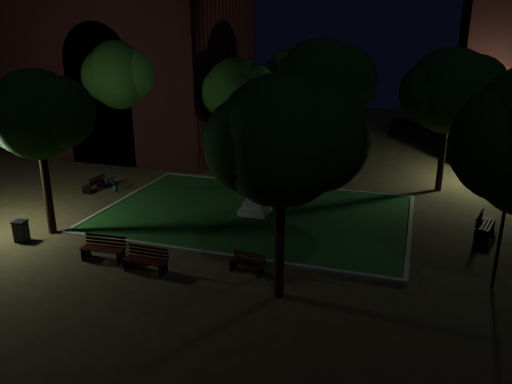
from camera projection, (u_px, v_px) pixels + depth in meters
ground at (242, 229)px, 23.69m from camera, size 80.00×80.00×0.00m
lawn at (255, 214)px, 25.48m from camera, size 15.00×10.00×0.08m
lawn_kerb at (255, 213)px, 25.47m from camera, size 15.40×10.40×0.12m
monument at (255, 197)px, 25.19m from camera, size 1.40×1.40×3.20m
building_main at (108, 51)px, 38.48m from camera, size 20.00×12.00×15.00m
tree_west at (38, 115)px, 21.47m from camera, size 4.80×3.92×7.48m
tree_north_wl at (238, 90)px, 32.36m from camera, size 5.02×4.09×7.26m
tree_north_er at (322, 82)px, 27.92m from camera, size 5.93×4.84×8.60m
tree_ne at (452, 91)px, 27.45m from camera, size 5.79×4.73×8.14m
tree_se at (284, 141)px, 15.98m from camera, size 5.32×4.34×7.79m
tree_nw at (125, 74)px, 33.06m from camera, size 5.86×4.78×8.53m
tree_far_north at (294, 81)px, 33.49m from camera, size 5.24×4.28×7.80m
lamppost_se at (504, 214)px, 17.45m from camera, size 1.18×0.28×4.05m
lamppost_nw at (124, 119)px, 35.38m from camera, size 1.18×0.28×4.14m
lamppost_ne at (491, 137)px, 29.94m from camera, size 1.18×0.28×3.94m
bench_near_left at (146, 260)px, 19.45m from camera, size 1.75×0.62×0.96m
bench_near_right at (247, 264)px, 19.38m from camera, size 1.45×0.70×0.76m
bench_west_near at (104, 249)px, 20.41m from camera, size 1.86×0.78×1.00m
bench_left_side at (94, 184)px, 29.08m from camera, size 0.61×1.62×0.88m
bench_right_side at (484, 225)px, 22.92m from camera, size 1.06×1.90×0.99m
bench_far_side at (310, 170)px, 31.83m from camera, size 1.78×0.67×0.97m
trash_bin at (21, 231)px, 22.18m from camera, size 0.64×0.64×0.96m
bicycle at (111, 181)px, 29.33m from camera, size 1.80×1.53×0.93m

